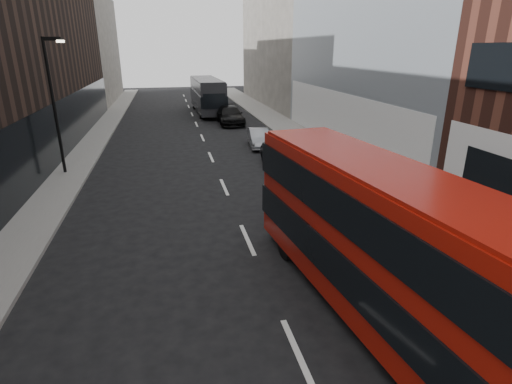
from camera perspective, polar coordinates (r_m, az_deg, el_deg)
sidewalk_right at (r=32.23m, az=6.02°, el=8.08°), size 3.00×80.00×0.15m
sidewalk_left at (r=31.12m, az=-22.40°, el=6.26°), size 2.00×80.00×0.15m
building_victorian at (r=50.95m, az=3.72°, el=23.28°), size 6.50×24.00×21.00m
building_left_mid at (r=36.06m, az=-28.39°, el=18.28°), size 5.00×24.00×14.00m
building_left_far at (r=57.63m, az=-22.60°, el=18.36°), size 5.00×20.00×13.00m
street_lamp at (r=23.75m, az=-26.86°, el=11.93°), size 1.06×0.22×7.00m
red_bus at (r=10.57m, az=16.26°, el=-5.55°), size 3.47×10.09×4.01m
grey_bus at (r=44.02m, az=-7.00°, el=13.63°), size 2.87×11.16×3.58m
car_a at (r=23.49m, az=3.85°, el=5.37°), size 2.07×4.48×1.49m
car_b at (r=28.44m, az=0.42°, el=7.75°), size 1.69×3.97×1.27m
car_c at (r=37.37m, az=-3.74°, el=10.88°), size 2.28×5.46×1.58m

